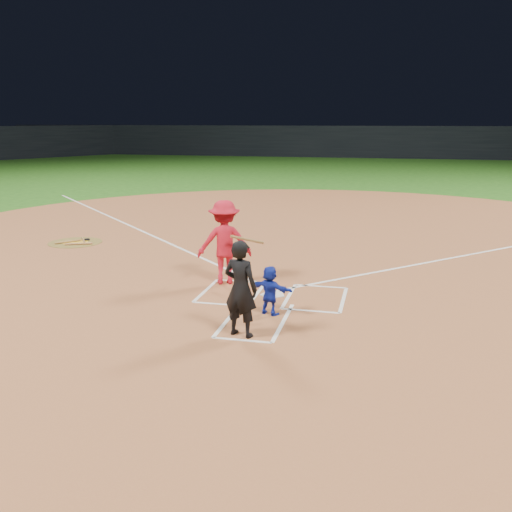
% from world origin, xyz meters
% --- Properties ---
extents(ground, '(120.00, 120.00, 0.00)m').
position_xyz_m(ground, '(0.00, 0.00, 0.00)').
color(ground, '#215715').
rests_on(ground, ground).
extents(home_plate_dirt, '(28.00, 28.00, 0.01)m').
position_xyz_m(home_plate_dirt, '(0.00, 6.00, 0.01)').
color(home_plate_dirt, '#955531').
rests_on(home_plate_dirt, ground).
extents(stadium_wall_far, '(80.00, 1.20, 3.20)m').
position_xyz_m(stadium_wall_far, '(0.00, 48.00, 1.60)').
color(stadium_wall_far, black).
rests_on(stadium_wall_far, ground).
extents(home_plate, '(0.60, 0.60, 0.02)m').
position_xyz_m(home_plate, '(0.00, 0.00, 0.02)').
color(home_plate, silver).
rests_on(home_plate, home_plate_dirt).
extents(on_deck_circle, '(1.70, 1.70, 0.01)m').
position_xyz_m(on_deck_circle, '(-7.34, 4.05, 0.02)').
color(on_deck_circle, brown).
rests_on(on_deck_circle, home_plate_dirt).
extents(on_deck_logo, '(0.80, 0.80, 0.00)m').
position_xyz_m(on_deck_logo, '(-7.34, 4.05, 0.02)').
color(on_deck_logo, gold).
rests_on(on_deck_logo, on_deck_circle).
extents(on_deck_bat_a, '(0.53, 0.73, 0.06)m').
position_xyz_m(on_deck_bat_a, '(-7.19, 4.30, 0.05)').
color(on_deck_bat_a, olive).
rests_on(on_deck_bat_a, on_deck_circle).
extents(on_deck_bat_b, '(0.59, 0.69, 0.06)m').
position_xyz_m(on_deck_bat_b, '(-7.54, 3.95, 0.05)').
color(on_deck_bat_b, olive).
rests_on(on_deck_bat_b, on_deck_circle).
extents(on_deck_bat_c, '(0.80, 0.38, 0.06)m').
position_xyz_m(on_deck_bat_c, '(-7.04, 3.75, 0.05)').
color(on_deck_bat_c, '#A96C3E').
rests_on(on_deck_bat_c, on_deck_circle).
extents(bat_weight_donut, '(0.19, 0.19, 0.05)m').
position_xyz_m(bat_weight_donut, '(-7.14, 4.45, 0.05)').
color(bat_weight_donut, black).
rests_on(bat_weight_donut, on_deck_circle).
extents(catcher, '(0.99, 0.64, 1.02)m').
position_xyz_m(catcher, '(0.20, -1.29, 0.52)').
color(catcher, '#1529AF').
rests_on(catcher, home_plate_dirt).
extents(umpire, '(0.75, 0.59, 1.80)m').
position_xyz_m(umpire, '(-0.08, -2.56, 0.91)').
color(umpire, black).
rests_on(umpire, home_plate_dirt).
extents(chalk_markings, '(28.35, 17.32, 0.01)m').
position_xyz_m(chalk_markings, '(0.00, 5.29, 0.01)').
color(chalk_markings, white).
rests_on(chalk_markings, home_plate_dirt).
extents(batter_at_plate, '(1.71, 1.16, 2.02)m').
position_xyz_m(batter_at_plate, '(-1.33, 0.71, 1.02)').
color(batter_at_plate, red).
rests_on(batter_at_plate, home_plate_dirt).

